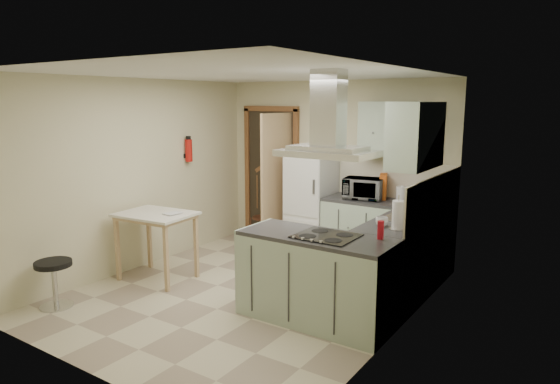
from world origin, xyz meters
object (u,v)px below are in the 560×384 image
Objects in this scene: extractor_hood at (328,153)px; stool at (55,284)px; drop_leaf_table at (157,246)px; bentwood_chair at (263,218)px; microwave at (364,189)px; fridge at (311,203)px; peninsula at (317,278)px.

extractor_hood is 1.73× the size of stool.
extractor_hood is at bearing -4.04° from drop_leaf_table.
stool is (-0.40, -3.32, -0.14)m from bentwood_chair.
microwave reaches higher than stool.
fridge is 2.35m from peninsula.
fridge reaches higher than stool.
peninsula is at bearing -58.26° from fridge.
microwave is at bearing 101.53° from peninsula.
peninsula is 2.84m from stool.
microwave is at bearing 12.67° from bentwood_chair.
peninsula reaches higher than bentwood_chair.
fridge reaches higher than microwave.
extractor_hood is at bearing -85.67° from microwave.
microwave is (1.73, -0.08, 0.65)m from bentwood_chair.
extractor_hood is at bearing 0.00° from peninsula.
stool is (-2.53, -1.28, -0.19)m from peninsula.
microwave is (2.13, 3.24, 0.78)m from stool.
extractor_hood is 3.30m from bentwood_chair.
drop_leaf_table is (-1.04, -2.03, -0.33)m from fridge.
bentwood_chair is at bearing 81.10° from drop_leaf_table.
stool is (-1.30, -3.26, -0.49)m from fridge.
bentwood_chair reaches higher than stool.
drop_leaf_table is at bearing -142.86° from microwave.
drop_leaf_table is at bearing -117.11° from fridge.
peninsula is 1.96× the size of bentwood_chair.
peninsula is 2.98× the size of stool.
peninsula is at bearing -28.45° from bentwood_chair.
stool is at bearing -111.78° from fridge.
fridge is 2.91× the size of microwave.
microwave is at bearing 56.69° from stool.
bentwood_chair is 3.34m from stool.
fridge reaches higher than bentwood_chair.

